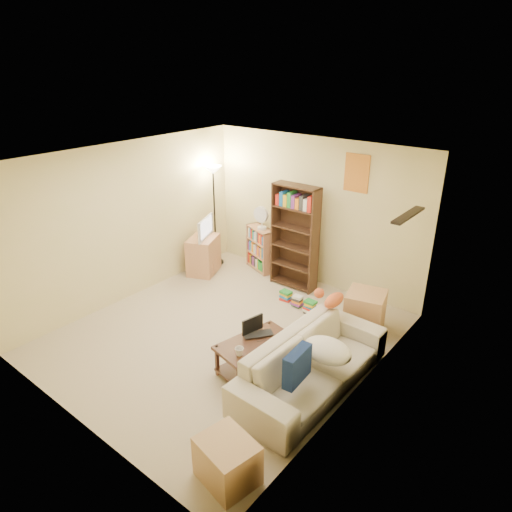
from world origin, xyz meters
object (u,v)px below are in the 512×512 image
at_px(desk_fan, 261,217).
at_px(mug, 239,352).
at_px(short_bookshelf, 261,249).
at_px(side_table, 365,312).
at_px(end_cabinet, 227,461).
at_px(laptop, 259,337).
at_px(tall_bookshelf, 295,235).
at_px(tabby_cat, 331,299).
at_px(television, 202,228).
at_px(floor_lamp, 214,187).
at_px(coffee_table, 255,352).
at_px(sofa, 312,364).
at_px(tv_stand, 203,255).

bearing_deg(desk_fan, mug, -56.48).
height_order(short_bookshelf, side_table, short_bookshelf).
bearing_deg(end_cabinet, short_bookshelf, 124.33).
height_order(laptop, tall_bookshelf, tall_bookshelf).
height_order(tabby_cat, tall_bookshelf, tall_bookshelf).
bearing_deg(laptop, short_bookshelf, 74.05).
distance_m(laptop, television, 2.99).
distance_m(tabby_cat, laptop, 1.08).
relative_size(mug, desk_fan, 0.31).
relative_size(laptop, tall_bookshelf, 0.25).
distance_m(floor_lamp, end_cabinet, 5.09).
bearing_deg(tabby_cat, coffee_table, -112.98).
height_order(tabby_cat, coffee_table, tabby_cat).
distance_m(floor_lamp, side_table, 3.51).
xyz_separation_m(sofa, tabby_cat, (-0.26, 0.85, 0.41)).
distance_m(tabby_cat, desk_fan, 2.59).
bearing_deg(floor_lamp, short_bookshelf, 20.08).
height_order(coffee_table, tv_stand, tv_stand).
bearing_deg(desk_fan, tv_stand, -137.91).
bearing_deg(sofa, tabby_cat, 18.61).
xyz_separation_m(desk_fan, side_table, (2.39, -0.65, -0.75)).
bearing_deg(tabby_cat, sofa, -72.72).
bearing_deg(tabby_cat, short_bookshelf, 148.76).
bearing_deg(television, laptop, -145.01).
bearing_deg(tv_stand, end_cabinet, -65.95).
height_order(desk_fan, side_table, desk_fan).
distance_m(sofa, short_bookshelf, 3.35).
relative_size(television, desk_fan, 1.49).
height_order(mug, side_table, side_table).
distance_m(tabby_cat, television, 3.05).
distance_m(sofa, tv_stand, 3.56).
bearing_deg(tv_stand, short_bookshelf, 22.15).
xyz_separation_m(tabby_cat, tall_bookshelf, (-1.39, 1.19, 0.21)).
xyz_separation_m(laptop, floor_lamp, (-2.63, 2.00, 1.05)).
bearing_deg(tv_stand, tall_bookshelf, -3.56).
bearing_deg(tabby_cat, side_table, 74.22).
distance_m(tabby_cat, tv_stand, 3.07).
bearing_deg(floor_lamp, tall_bookshelf, 4.45).
relative_size(tabby_cat, laptop, 1.14).
bearing_deg(side_table, tv_stand, -179.00).
xyz_separation_m(television, short_bookshelf, (0.73, 0.75, -0.46)).
bearing_deg(tall_bookshelf, laptop, -66.68).
height_order(television, end_cabinet, television).
relative_size(coffee_table, end_cabinet, 1.98).
xyz_separation_m(sofa, floor_lamp, (-3.35, 1.91, 1.17)).
xyz_separation_m(sofa, tall_bookshelf, (-1.66, 2.04, 0.62)).
height_order(laptop, short_bookshelf, short_bookshelf).
distance_m(short_bookshelf, desk_fan, 0.64).
bearing_deg(laptop, sofa, -46.76).
relative_size(sofa, tabby_cat, 4.40).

